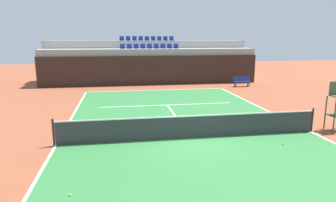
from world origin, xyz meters
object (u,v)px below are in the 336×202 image
object	(u,v)px
player_bench	(242,81)
tennis_ball_0	(70,195)
tennis_net	(192,126)
tennis_ball_1	(283,143)

from	to	relation	value
player_bench	tennis_ball_0	world-z (taller)	player_bench
tennis_ball_0	player_bench	bearing A→B (deg)	54.62
tennis_net	tennis_ball_0	xyz separation A→B (m)	(-4.32, -4.07, -0.47)
tennis_ball_1	player_bench	bearing A→B (deg)	73.33
tennis_ball_0	tennis_ball_1	distance (m)	8.16
tennis_net	tennis_ball_1	distance (m)	3.65
tennis_ball_0	tennis_ball_1	xyz separation A→B (m)	(7.69, 2.73, 0.00)
tennis_ball_1	tennis_ball_0	bearing A→B (deg)	-160.46
tennis_ball_0	tennis_net	bearing A→B (deg)	43.28
tennis_net	tennis_ball_1	bearing A→B (deg)	-21.75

